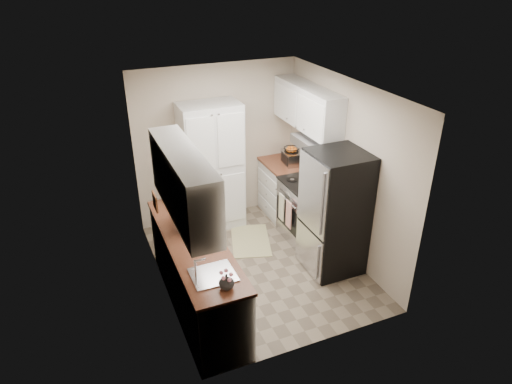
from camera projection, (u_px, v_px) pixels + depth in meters
ground at (257, 265)px, 6.42m from camera, size 3.20×3.20×0.00m
room_shell at (256, 159)px, 5.67m from camera, size 2.64×3.24×2.52m
pantry_cabinet at (212, 167)px, 6.98m from camera, size 0.90×0.55×2.00m
base_cabinet_left at (196, 274)px, 5.53m from camera, size 0.60×2.30×0.88m
countertop_left at (194, 242)px, 5.32m from camera, size 0.63×2.33×0.04m
base_cabinet_right at (284, 190)px, 7.54m from camera, size 0.60×0.80×0.88m
countertop_right at (285, 164)px, 7.33m from camera, size 0.63×0.83×0.04m
electric_range at (307, 210)px, 6.86m from camera, size 0.71×0.78×1.13m
refrigerator at (335, 213)px, 6.03m from camera, size 0.70×0.72×1.70m
microwave at (191, 214)px, 5.58m from camera, size 0.41×0.54×0.27m
wine_bottle at (174, 198)px, 5.93m from camera, size 0.07×0.07×0.28m
flower_vase at (226, 282)px, 4.50m from camera, size 0.17×0.17×0.16m
cutting_board at (170, 192)px, 6.12m from camera, size 0.07×0.22×0.27m
toaster_oven at (293, 158)px, 7.25m from camera, size 0.32×0.39×0.21m
fruit_basket at (292, 149)px, 7.18m from camera, size 0.28×0.28×0.10m
kitchen_mat at (250, 240)px, 6.97m from camera, size 0.80×1.02×0.01m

